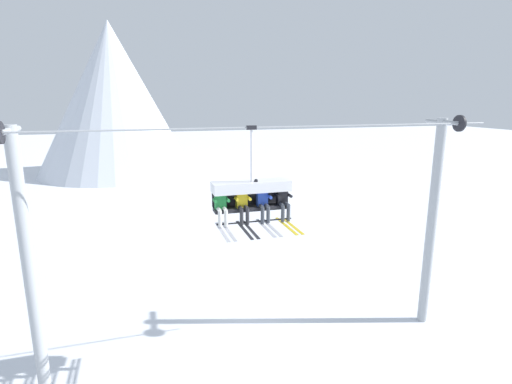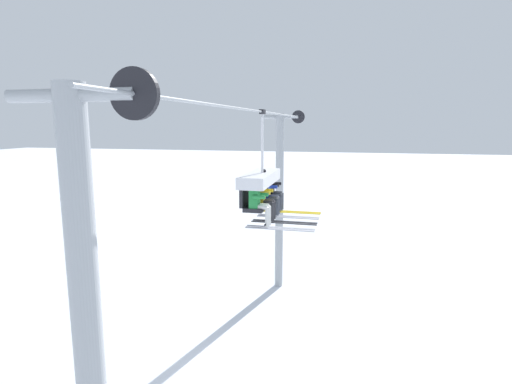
{
  "view_description": "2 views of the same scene",
  "coord_description": "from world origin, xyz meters",
  "px_view_note": "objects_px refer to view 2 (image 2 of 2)",
  "views": [
    {
      "loc": [
        -3.15,
        -11.92,
        8.62
      ],
      "look_at": [
        0.09,
        -0.96,
        5.96
      ],
      "focal_mm": 28.0,
      "sensor_mm": 36.0,
      "label": 1
    },
    {
      "loc": [
        -10.3,
        -3.06,
        7.5
      ],
      "look_at": [
        0.12,
        -0.6,
        5.68
      ],
      "focal_mm": 28.0,
      "sensor_mm": 36.0,
      "label": 2
    }
  ],
  "objects_px": {
    "chairlift_chair": "(259,183)",
    "skier_green": "(260,201)",
    "lift_tower_far": "(280,198)",
    "skier_yellow": "(265,197)",
    "skier_black": "(274,189)",
    "skier_blue": "(270,192)"
  },
  "relations": [
    {
      "from": "chairlift_chair",
      "to": "skier_green",
      "type": "bearing_deg",
      "value": -166.99
    },
    {
      "from": "lift_tower_far",
      "to": "skier_yellow",
      "type": "height_order",
      "value": "lift_tower_far"
    },
    {
      "from": "lift_tower_far",
      "to": "skier_yellow",
      "type": "xyz_separation_m",
      "value": [
        -7.62,
        -0.93,
        1.43
      ]
    },
    {
      "from": "skier_black",
      "to": "lift_tower_far",
      "type": "bearing_deg",
      "value": 8.34
    },
    {
      "from": "chairlift_chair",
      "to": "skier_blue",
      "type": "xyz_separation_m",
      "value": [
        0.32,
        -0.21,
        -0.28
      ]
    },
    {
      "from": "skier_green",
      "to": "chairlift_chair",
      "type": "bearing_deg",
      "value": 13.01
    },
    {
      "from": "skier_black",
      "to": "chairlift_chair",
      "type": "bearing_deg",
      "value": 166.99
    },
    {
      "from": "skier_yellow",
      "to": "lift_tower_far",
      "type": "bearing_deg",
      "value": 6.96
    },
    {
      "from": "lift_tower_far",
      "to": "skier_black",
      "type": "height_order",
      "value": "lift_tower_far"
    },
    {
      "from": "chairlift_chair",
      "to": "skier_black",
      "type": "bearing_deg",
      "value": -13.01
    },
    {
      "from": "lift_tower_far",
      "to": "skier_yellow",
      "type": "relative_size",
      "value": 4.77
    },
    {
      "from": "lift_tower_far",
      "to": "skier_blue",
      "type": "distance_m",
      "value": 7.19
    },
    {
      "from": "lift_tower_far",
      "to": "skier_green",
      "type": "bearing_deg",
      "value": -173.58
    },
    {
      "from": "skier_green",
      "to": "skier_yellow",
      "type": "relative_size",
      "value": 1.0
    },
    {
      "from": "skier_green",
      "to": "skier_black",
      "type": "bearing_deg",
      "value": 0.0
    },
    {
      "from": "skier_blue",
      "to": "skier_green",
      "type": "bearing_deg",
      "value": -179.69
    },
    {
      "from": "chairlift_chair",
      "to": "skier_green",
      "type": "xyz_separation_m",
      "value": [
        -0.96,
        -0.22,
        -0.3
      ]
    },
    {
      "from": "chairlift_chair",
      "to": "skier_yellow",
      "type": "distance_m",
      "value": 0.49
    },
    {
      "from": "chairlift_chair",
      "to": "lift_tower_far",
      "type": "bearing_deg",
      "value": 5.54
    },
    {
      "from": "skier_green",
      "to": "skier_yellow",
      "type": "bearing_deg",
      "value": 0.0
    },
    {
      "from": "skier_blue",
      "to": "skier_black",
      "type": "xyz_separation_m",
      "value": [
        0.64,
        -0.01,
        -0.02
      ]
    },
    {
      "from": "skier_yellow",
      "to": "skier_green",
      "type": "bearing_deg",
      "value": 180.0
    }
  ]
}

